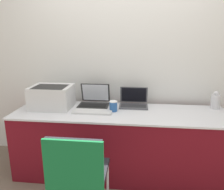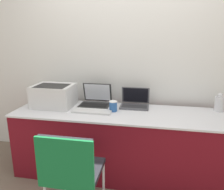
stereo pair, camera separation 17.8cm
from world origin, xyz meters
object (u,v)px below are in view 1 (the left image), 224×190
Objects in this scene: metal_pitcher at (215,101)px; external_keyboard at (92,112)px; coffee_cup at (113,106)px; chair at (78,169)px; printer at (52,96)px; laptop_right at (134,102)px; laptop_left at (94,101)px.

external_keyboard is at bearing -167.69° from metal_pitcher.
chair is at bearing -103.76° from coffee_cup.
chair is (0.03, -0.73, -0.23)m from external_keyboard.
printer is 0.96m from laptop_right.
laptop_left is 0.32m from coffee_cup.
external_keyboard is at bearing -160.96° from coffee_cup.
metal_pitcher is at bearing 10.96° from coffee_cup.
laptop_left is 1.04m from chair.
laptop_right reaches higher than metal_pitcher.
coffee_cup is at bearing -135.80° from laptop_right.
external_keyboard is 1.41m from metal_pitcher.
printer is at bearing -163.25° from laptop_left.
chair is (0.06, -1.00, -0.27)m from laptop_left.
chair is at bearing -87.97° from external_keyboard.
metal_pitcher is (1.38, 0.30, 0.08)m from external_keyboard.
metal_pitcher reaches higher than chair.
laptop_left is at bearing 96.32° from external_keyboard.
external_keyboard is (0.03, -0.27, -0.05)m from laptop_left.
chair is at bearing -142.62° from metal_pitcher.
printer is 0.54× the size of chair.
coffee_cup is (-0.22, -0.21, 0.01)m from laptop_right.
printer reaches higher than laptop_left.
chair is (0.52, -0.86, -0.36)m from printer.
coffee_cup is at bearing -3.78° from printer.
printer is 0.73m from coffee_cup.
coffee_cup is 0.14× the size of chair.
printer is 0.49m from laptop_left.
laptop_left is 0.27m from external_keyboard.
laptop_left is 3.06× the size of coffee_cup.
metal_pitcher is (1.15, 0.22, 0.03)m from coffee_cup.
external_keyboard is at bearing -83.68° from laptop_left.
laptop_right is 0.40× the size of chair.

